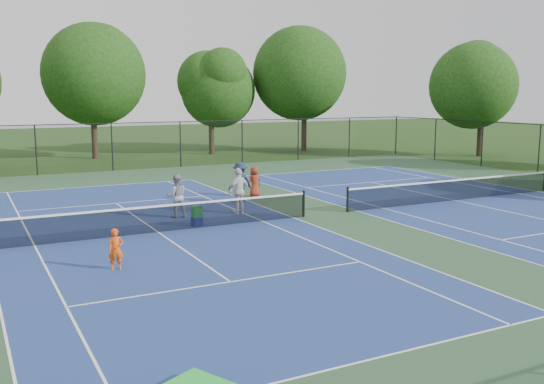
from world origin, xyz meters
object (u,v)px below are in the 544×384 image
bystander_c (254,182)px  bystander_b (240,183)px  tree_back_c (211,85)px  ball_crate (197,222)px  tree_back_b (91,69)px  child_player (116,249)px  tree_back_d (305,69)px  tree_side_e (483,81)px  ball_hopper (197,212)px  bystander_a (239,191)px  instructor (176,196)px

bystander_c → bystander_b: bearing=33.5°
tree_back_c → ball_crate: 27.23m
tree_back_b → child_player: 30.97m
tree_back_c → child_player: bearing=-116.4°
tree_back_d → tree_side_e: 14.18m
tree_back_c → ball_crate: bearing=-112.9°
tree_back_b → ball_crate: 26.43m
tree_back_c → ball_hopper: 27.16m
child_player → bystander_b: (7.42, 7.99, 0.32)m
bystander_a → ball_hopper: 2.81m
ball_hopper → tree_back_b: bearing=86.9°
instructor → ball_crate: 1.98m
tree_side_e → child_player: size_ratio=7.56×
child_player → instructor: 7.24m
tree_back_c → bystander_a: tree_back_c is taller
tree_back_d → child_player: bearing=-128.7°
tree_back_b → bystander_a: bearing=-87.7°
tree_back_c → child_player: tree_back_c is taller
ball_hopper → ball_crate: bearing=0.0°
bystander_a → ball_crate: bystander_a is taller
tree_back_b → instructor: bearing=-93.8°
tree_back_b → bystander_b: 22.72m
instructor → ball_crate: bearing=104.7°
instructor → child_player: bearing=67.9°
bystander_a → tree_back_d: bearing=-146.1°
instructor → bystander_a: size_ratio=0.93×
tree_side_e → bystander_c: tree_side_e is taller
tree_side_e → bystander_a: 29.14m
tree_back_c → tree_side_e: bearing=-31.4°
tree_back_c → child_player: 32.65m
bystander_b → tree_back_c: bearing=-116.8°
tree_back_b → tree_side_e: bearing=-24.0°
child_player → ball_hopper: bearing=58.6°
tree_back_b → bystander_a: (0.97, -24.16, -5.66)m
bystander_a → ball_hopper: bearing=11.1°
tree_back_d → bystander_a: size_ratio=5.53×
instructor → bystander_b: size_ratio=0.95×
child_player → instructor: bearing=69.5°
tree_back_c → tree_back_d: (8.00, -1.00, 1.34)m
tree_back_b → ball_crate: size_ratio=26.25×
child_player → bystander_b: size_ratio=0.65×
bystander_a → ball_hopper: size_ratio=4.39×
instructor → ball_hopper: (0.16, -1.84, -0.33)m
tree_back_b → ball_hopper: size_ratio=23.50×
tree_back_d → tree_side_e: bearing=-45.0°
tree_back_c → ball_crate: (-10.40, -24.60, -5.32)m
child_player → ball_crate: bearing=58.6°
child_player → bystander_a: 8.57m
bystander_b → ball_crate: (-3.44, -3.69, -0.75)m
tree_back_c → bystander_c: (-5.73, -19.82, -4.76)m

